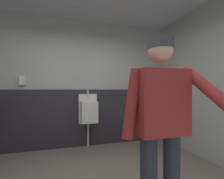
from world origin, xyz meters
name	(u,v)px	position (x,y,z in m)	size (l,w,h in m)	color
wall_back	(76,83)	(0.00, 1.96, 1.40)	(4.87, 0.12, 2.79)	#B2B2AD
wainscot_band_back	(76,118)	(0.00, 1.89, 0.62)	(4.27, 0.03, 1.25)	#2D2833
urinal_solo	(89,111)	(0.25, 1.74, 0.78)	(0.40, 0.34, 1.24)	white
person	(161,121)	(0.47, -0.61, 0.99)	(0.65, 0.60, 1.68)	#2D3342
soap_dispenser	(22,80)	(-1.05, 1.86, 1.43)	(0.10, 0.07, 0.18)	silver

